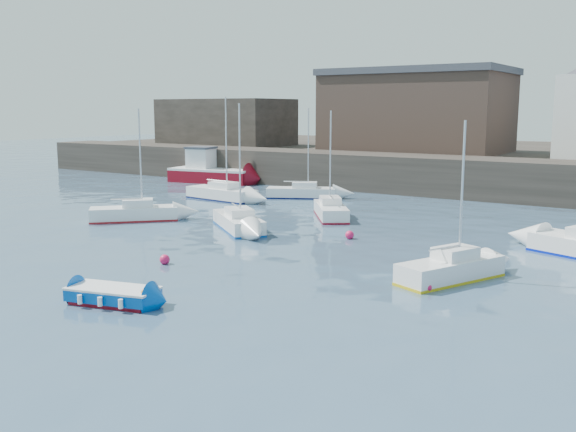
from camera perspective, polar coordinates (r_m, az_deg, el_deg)
The scene contains 16 objects.
water at distance 23.32m, azimuth -16.58°, elevation -7.73°, with size 220.00×220.00×0.00m, color #2D4760.
quay_wall at distance 52.39m, azimuth 13.98°, elevation 3.47°, with size 90.00×5.00×3.00m, color #28231E.
land_strip at distance 69.58m, azimuth 18.95°, elevation 4.58°, with size 90.00×32.00×2.80m, color #28231E.
warehouse at distance 61.74m, azimuth 11.38°, elevation 9.20°, with size 16.40×10.40×7.60m.
bldg_west at distance 72.15m, azimuth -5.55°, elevation 8.31°, with size 14.00×8.00×5.00m.
blue_dinghy at distance 23.37m, azimuth -15.29°, elevation -6.76°, with size 3.45×2.14×0.61m.
fishing_boat at distance 60.14m, azimuth -6.96°, elevation 3.97°, with size 8.33×4.24×5.27m.
sailboat_a at distance 40.26m, azimuth -13.50°, elevation 0.27°, with size 4.81×4.90×6.77m.
sailboat_b at distance 36.35m, azimuth -4.44°, elevation -0.49°, with size 5.39×4.75×7.05m.
sailboat_c at distance 26.35m, azimuth 14.29°, elevation -4.56°, with size 3.28×5.02×6.32m.
sailboat_e at distance 48.41m, azimuth -5.90°, elevation 2.03°, with size 6.10×2.55×7.62m.
sailboat_f at distance 40.34m, azimuth 3.82°, elevation 0.52°, with size 4.38×5.07×6.65m.
sailboat_h at distance 49.19m, azimuth 1.23°, elevation 2.14°, with size 5.48×3.92×6.81m.
buoy_near at distance 28.82m, azimuth -10.89°, elevation -4.21°, with size 0.45×0.45×0.45m, color #D6184E.
buoy_mid at distance 24.67m, azimuth 12.22°, elevation -6.59°, with size 0.38×0.38×0.38m, color #D6184E.
buoy_far at distance 33.89m, azimuth 5.49°, elevation -2.03°, with size 0.46×0.46×0.46m, color #D6184E.
Camera 1 is at (17.23, -14.20, 6.75)m, focal length 40.00 mm.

